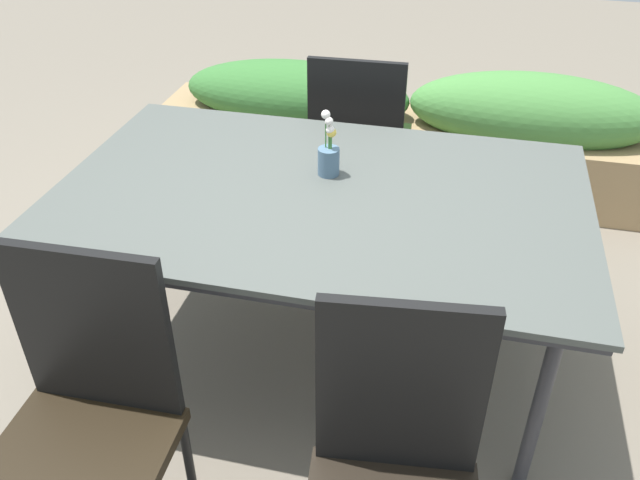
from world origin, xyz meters
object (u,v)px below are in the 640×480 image
planter_box (410,130)px  chair_far_side (359,135)px  flower_vase (329,155)px  dining_table (320,203)px  chair_near_right (395,479)px  chair_near_left (83,417)px

planter_box → chair_far_side: bearing=-108.7°
flower_vase → dining_table: bearing=-90.6°
dining_table → flower_vase: (0.00, 0.13, 0.12)m
chair_near_right → chair_far_side: bearing=-83.4°
chair_near_left → flower_vase: size_ratio=4.16×
chair_near_right → planter_box: 2.48m
flower_vase → planter_box: flower_vase is taller
dining_table → chair_near_right: 1.03m
chair_near_right → planter_box: chair_near_right is taller
chair_near_left → planter_box: (0.58, 2.45, -0.23)m
chair_far_side → flower_vase: bearing=-89.4°
chair_near_left → flower_vase: (0.42, 1.06, 0.28)m
chair_far_side → planter_box: bearing=69.7°
chair_near_right → planter_box: size_ratio=0.35×
chair_near_right → planter_box: (-0.24, 2.46, -0.24)m
flower_vase → chair_near_left: bearing=-111.3°
chair_far_side → planter_box: chair_far_side is taller
chair_near_left → chair_near_right: (0.82, -0.01, 0.01)m
planter_box → chair_near_right: bearing=-84.5°
flower_vase → chair_near_right: bearing=-69.4°
dining_table → chair_near_right: size_ratio=1.81×
flower_vase → planter_box: bearing=83.2°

